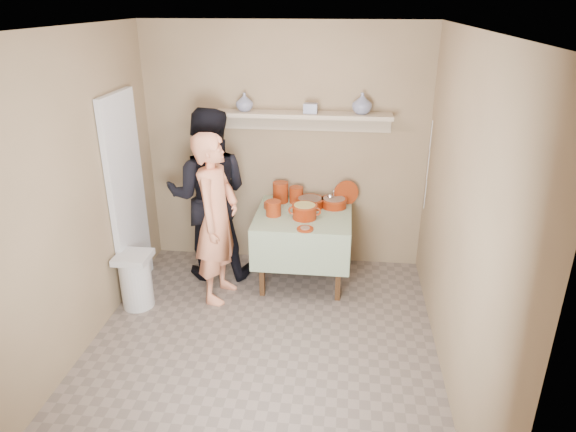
# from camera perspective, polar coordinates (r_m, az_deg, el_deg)

# --- Properties ---
(ground) EXTENTS (3.50, 3.50, 0.00)m
(ground) POSITION_cam_1_polar(r_m,az_deg,el_deg) (4.55, -3.07, -14.77)
(ground) COLOR #72635A
(ground) RESTS_ON ground
(tile_panel) EXTENTS (0.06, 0.70, 2.00)m
(tile_panel) POSITION_cam_1_polar(r_m,az_deg,el_deg) (5.27, -17.42, 2.14)
(tile_panel) COLOR silver
(tile_panel) RESTS_ON ground
(plate_stack_a) EXTENTS (0.16, 0.16, 0.22)m
(plate_stack_a) POSITION_cam_1_polar(r_m,az_deg,el_deg) (5.50, -0.84, 2.66)
(plate_stack_a) COLOR maroon
(plate_stack_a) RESTS_ON serving_table
(plate_stack_b) EXTENTS (0.15, 0.15, 0.17)m
(plate_stack_b) POSITION_cam_1_polar(r_m,az_deg,el_deg) (5.48, 0.92, 2.37)
(plate_stack_b) COLOR maroon
(plate_stack_b) RESTS_ON serving_table
(bowl_stack) EXTENTS (0.15, 0.15, 0.15)m
(bowl_stack) POSITION_cam_1_polar(r_m,az_deg,el_deg) (5.16, -1.63, 0.87)
(bowl_stack) COLOR maroon
(bowl_stack) RESTS_ON serving_table
(empty_bowl) EXTENTS (0.18, 0.18, 0.05)m
(empty_bowl) POSITION_cam_1_polar(r_m,az_deg,el_deg) (5.37, -1.75, 1.19)
(empty_bowl) COLOR maroon
(empty_bowl) RESTS_ON serving_table
(propped_lid) EXTENTS (0.27, 0.13, 0.27)m
(propped_lid) POSITION_cam_1_polar(r_m,az_deg,el_deg) (5.48, 6.46, 2.54)
(propped_lid) COLOR maroon
(propped_lid) RESTS_ON serving_table
(vase_right) EXTENTS (0.21, 0.21, 0.21)m
(vase_right) POSITION_cam_1_polar(r_m,az_deg,el_deg) (5.26, 8.24, 12.29)
(vase_right) COLOR navy
(vase_right) RESTS_ON wall_shelf
(vase_left) EXTENTS (0.22, 0.22, 0.18)m
(vase_left) POSITION_cam_1_polar(r_m,az_deg,el_deg) (5.37, -4.86, 12.52)
(vase_left) COLOR navy
(vase_left) RESTS_ON wall_shelf
(ceramic_box) EXTENTS (0.14, 0.11, 0.10)m
(ceramic_box) POSITION_cam_1_polar(r_m,az_deg,el_deg) (5.25, 2.53, 11.86)
(ceramic_box) COLOR navy
(ceramic_box) RESTS_ON wall_shelf
(person_cook) EXTENTS (0.49, 0.67, 1.69)m
(person_cook) POSITION_cam_1_polar(r_m,az_deg,el_deg) (4.95, -7.94, -0.31)
(person_cook) COLOR #F19168
(person_cook) RESTS_ON ground
(person_helper) EXTENTS (0.95, 0.77, 1.82)m
(person_helper) POSITION_cam_1_polar(r_m,az_deg,el_deg) (5.37, -8.80, 2.31)
(person_helper) COLOR black
(person_helper) RESTS_ON ground
(room_shell) EXTENTS (3.04, 3.54, 2.62)m
(room_shell) POSITION_cam_1_polar(r_m,az_deg,el_deg) (3.78, -3.58, 4.89)
(room_shell) COLOR #967D5C
(room_shell) RESTS_ON ground
(serving_table) EXTENTS (0.97, 0.97, 0.76)m
(serving_table) POSITION_cam_1_polar(r_m,az_deg,el_deg) (5.29, 1.74, -0.88)
(serving_table) COLOR #4C2D16
(serving_table) RESTS_ON ground
(cazuela_meat_a) EXTENTS (0.30, 0.30, 0.10)m
(cazuela_meat_a) POSITION_cam_1_polar(r_m,az_deg,el_deg) (5.38, 2.44, 1.60)
(cazuela_meat_a) COLOR #6E1300
(cazuela_meat_a) RESTS_ON serving_table
(cazuela_meat_b) EXTENTS (0.28, 0.28, 0.10)m
(cazuela_meat_b) POSITION_cam_1_polar(r_m,az_deg,el_deg) (5.39, 5.14, 1.58)
(cazuela_meat_b) COLOR #6E1300
(cazuela_meat_b) RESTS_ON serving_table
(ladle) EXTENTS (0.08, 0.26, 0.19)m
(ladle) POSITION_cam_1_polar(r_m,az_deg,el_deg) (5.39, 4.73, 2.15)
(ladle) COLOR silver
(ladle) RESTS_ON cazuela_meat_b
(cazuela_rice) EXTENTS (0.33, 0.25, 0.14)m
(cazuela_rice) POSITION_cam_1_polar(r_m,az_deg,el_deg) (5.09, 1.85, 0.63)
(cazuela_rice) COLOR #6E1300
(cazuela_rice) RESTS_ON serving_table
(front_plate) EXTENTS (0.16, 0.16, 0.03)m
(front_plate) POSITION_cam_1_polar(r_m,az_deg,el_deg) (4.86, 1.91, -1.43)
(front_plate) COLOR maroon
(front_plate) RESTS_ON serving_table
(wall_shelf) EXTENTS (1.80, 0.25, 0.21)m
(wall_shelf) POSITION_cam_1_polar(r_m,az_deg,el_deg) (5.32, 1.68, 10.99)
(wall_shelf) COLOR #BDA88C
(wall_shelf) RESTS_ON room_shell
(trash_bin) EXTENTS (0.32, 0.32, 0.56)m
(trash_bin) POSITION_cam_1_polar(r_m,az_deg,el_deg) (5.19, -16.54, -6.83)
(trash_bin) COLOR silver
(trash_bin) RESTS_ON ground
(electrical_cord) EXTENTS (0.01, 0.05, 0.90)m
(electrical_cord) POSITION_cam_1_polar(r_m,az_deg,el_deg) (5.31, 15.30, 5.41)
(electrical_cord) COLOR silver
(electrical_cord) RESTS_ON wall_shelf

